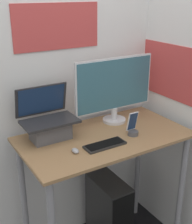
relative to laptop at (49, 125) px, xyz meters
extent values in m
cube|color=silver|center=(0.32, 0.23, 0.20)|extent=(6.00, 0.05, 2.60)
cube|color=#BF3F3F|center=(0.18, 0.20, 0.58)|extent=(0.60, 0.01, 0.29)
cube|color=#BF3F3F|center=(0.93, -0.03, 0.24)|extent=(0.01, 0.59, 0.40)
cube|color=#936D47|center=(0.32, -0.16, -0.10)|extent=(1.11, 0.60, 0.02)
cylinder|color=gray|center=(0.83, -0.41, -0.61)|extent=(0.04, 0.04, 0.98)
cylinder|color=gray|center=(-0.18, 0.09, -0.61)|extent=(0.04, 0.04, 0.98)
cylinder|color=gray|center=(0.83, 0.09, -0.61)|extent=(0.04, 0.04, 0.98)
cube|color=#4C4C51|center=(0.00, -0.02, -0.04)|extent=(0.24, 0.14, 0.11)
cube|color=#262628|center=(0.00, -0.02, 0.03)|extent=(0.35, 0.20, 0.02)
cube|color=#262628|center=(0.00, 0.11, 0.13)|extent=(0.35, 0.05, 0.20)
cube|color=navy|center=(0.00, 0.10, 0.14)|extent=(0.31, 0.04, 0.18)
cylinder|color=silver|center=(0.51, 0.01, -0.08)|extent=(0.17, 0.17, 0.02)
cylinder|color=silver|center=(0.51, 0.01, -0.03)|extent=(0.04, 0.04, 0.08)
cube|color=silver|center=(0.51, 0.02, 0.18)|extent=(0.62, 0.01, 0.37)
cube|color=#336072|center=(0.51, 0.01, 0.18)|extent=(0.60, 0.01, 0.35)
cube|color=black|center=(0.24, -0.28, -0.09)|extent=(0.26, 0.10, 0.01)
cube|color=black|center=(0.24, -0.28, -0.08)|extent=(0.24, 0.08, 0.00)
ellipsoid|color=#99999E|center=(0.05, -0.26, -0.08)|extent=(0.04, 0.06, 0.03)
cylinder|color=#4C4C51|center=(0.48, -0.25, -0.08)|extent=(0.07, 0.07, 0.03)
cube|color=silver|center=(0.48, -0.23, 0.00)|extent=(0.07, 0.04, 0.13)
cube|color=navy|center=(0.48, -0.24, 0.00)|extent=(0.06, 0.03, 0.12)
cube|color=black|center=(0.41, -0.08, -0.81)|extent=(0.19, 0.38, 0.58)
camera|label=1|loc=(-0.69, -1.70, 0.80)|focal=50.00mm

